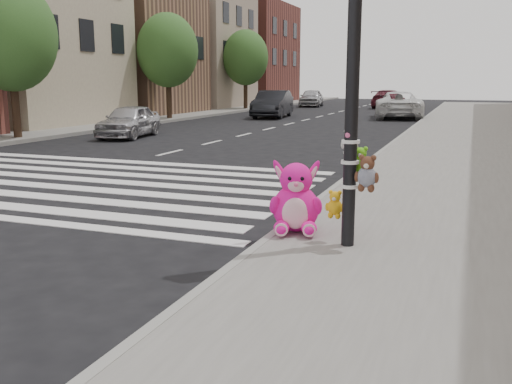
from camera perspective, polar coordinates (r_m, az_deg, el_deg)
The scene contains 19 objects.
ground at distance 6.77m, azimuth -16.68°, elevation -8.07°, with size 120.00×120.00×0.00m, color black.
sidewalk_far at distance 30.59m, azimuth -14.27°, elevation 6.93°, with size 6.00×80.00×0.14m, color slate.
curb_edge at distance 15.37m, azimuth 11.50°, elevation 3.11°, with size 0.12×80.00×0.15m, color gray.
crosswalk at distance 13.45m, azimuth -18.62°, elevation 1.33°, with size 11.00×6.00×0.01m, color silver, non-canonical shape.
bld_far_b at distance 29.58m, azimuth -21.59°, elevation 16.92°, with size 6.00×8.00×11.00m, color #C4B796.
bld_far_c at distance 36.68m, azimuth -11.73°, elevation 13.85°, with size 6.00×8.00×8.00m, color #896049.
bld_far_d at distance 44.60m, azimuth -5.40°, elevation 14.80°, with size 6.00×8.00×10.00m, color gray.
bld_far_e at distance 54.67m, azimuth -0.18°, elevation 13.66°, with size 6.00×10.00×9.00m, color brown.
signal_pole at distance 6.98m, azimuth 9.75°, elevation 7.76°, with size 0.70×0.49×4.00m.
tree_far_a at distance 22.11m, azimuth -23.39°, elevation 14.14°, with size 3.20×3.20×5.44m.
tree_far_b at distance 31.03m, azimuth -8.83°, elevation 13.81°, with size 3.20×3.20×5.44m.
tree_far_c at distance 40.97m, azimuth -1.06°, elevation 13.28°, with size 3.20×3.20×5.44m.
pink_bunny at distance 7.69m, azimuth 4.00°, elevation -1.04°, with size 0.78×0.86×1.00m.
red_teddy at distance 7.97m, azimuth 4.66°, elevation -2.89°, with size 0.14×0.10×0.20m, color maroon, non-canonical shape.
car_silver_far at distance 22.29m, azimuth -12.58°, elevation 6.95°, with size 1.47×3.65×1.24m, color #B6B6BB.
car_dark_far at distance 33.11m, azimuth 1.67°, elevation 8.78°, with size 1.63×4.68×1.54m, color black.
car_white_near at distance 33.51m, azimuth 14.05°, elevation 8.45°, with size 2.48×5.38×1.49m, color silver.
car_maroon_near at distance 45.31m, azimuth 13.11°, elevation 9.05°, with size 1.92×4.71×1.37m, color maroon.
car_silver_deep at distance 46.57m, azimuth 5.56°, elevation 9.36°, with size 1.66×4.13×1.41m, color #B0AFB5.
Camera 1 is at (3.96, -5.04, 2.18)m, focal length 40.00 mm.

